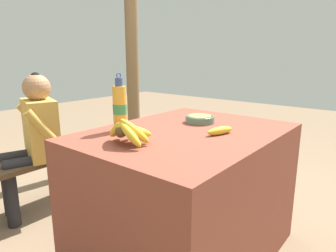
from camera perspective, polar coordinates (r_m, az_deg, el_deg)
ground_plane at (r=2.04m, az=3.23°, el=-22.82°), size 12.00×12.00×0.00m
market_counter at (r=1.84m, az=3.39°, el=-12.88°), size 1.21×0.91×0.79m
banana_bunch_ripe at (r=1.44m, az=-7.81°, el=-0.86°), size 0.18×0.27×0.15m
serving_bowl at (r=1.90m, az=6.10°, el=1.40°), size 0.18×0.18×0.05m
water_bottle at (r=1.69m, az=-9.17°, el=3.45°), size 0.08×0.08×0.33m
loose_banana_front at (r=1.64m, az=9.87°, el=-0.87°), size 0.18×0.10×0.04m
wooden_bench at (r=2.60m, az=-19.56°, el=-6.07°), size 1.51×0.32×0.45m
seated_vendor at (r=2.42m, az=-24.14°, el=-1.43°), size 0.46×0.43×1.09m
banana_bunch_green at (r=2.81m, az=-12.12°, el=-1.38°), size 0.16×0.27×0.11m
support_post_far at (r=3.43m, az=-6.81°, el=11.74°), size 0.14×0.14×2.22m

